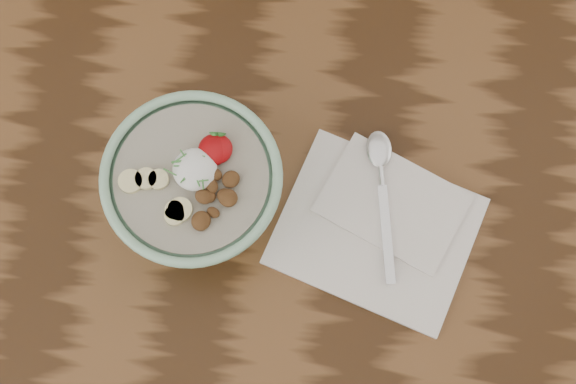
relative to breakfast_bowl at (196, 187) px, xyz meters
The scene contains 4 objects.
table 17.37cm from the breakfast_bowl, 81.74° to the right, with size 160.00×90.00×75.00cm.
breakfast_bowl is the anchor object (origin of this frame).
napkin 24.02cm from the breakfast_bowl, ahead, with size 28.70×25.76×1.47cm.
spoon 23.97cm from the breakfast_bowl, 14.35° to the left, with size 5.31×20.10×1.05cm.
Camera 1 is at (12.71, -18.30, 175.61)cm, focal length 50.00 mm.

